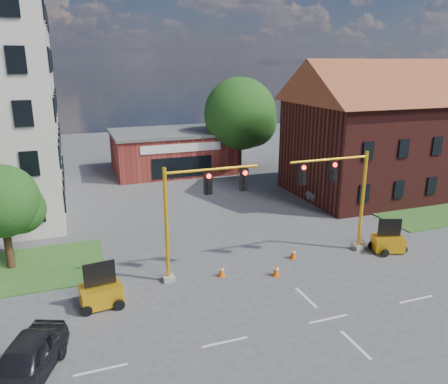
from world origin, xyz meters
The scene contains 16 objects.
ground centered at (0.00, 0.00, 0.00)m, with size 120.00×120.00×0.00m, color #464648.
lane_markings centered at (0.00, -3.00, 0.01)m, with size 60.00×36.00×0.01m, color silver, non-canonical shape.
brick_shop centered at (0.00, 29.98, 2.16)m, with size 12.40×8.40×4.30m.
townhouse_row centered at (18.00, 16.00, 5.93)m, with size 21.00×11.00×11.50m.
tree_large centered at (6.88, 27.08, 5.86)m, with size 7.74×7.37×9.81m.
tree_nw_front centered at (-13.80, 10.58, 3.80)m, with size 4.19×3.99×5.97m.
signal_mast_west centered at (-4.36, 6.00, 3.92)m, with size 5.30×0.60×6.20m.
signal_mast_east centered at (4.36, 6.00, 3.92)m, with size 5.30×0.60×6.20m.
trailer_west centered at (-9.55, 4.67, 0.67)m, with size 2.03×1.48×2.15m.
trailer_east centered at (7.50, 5.13, 0.63)m, with size 2.06×1.69×2.02m.
cone_a centered at (-3.18, 5.53, 0.34)m, with size 0.40×0.40×0.70m.
cone_b centered at (-0.36, 4.57, 0.34)m, with size 0.40×0.40×0.70m.
cone_c centered at (1.57, 6.20, 0.34)m, with size 0.40×0.40×0.70m.
cone_d centered at (6.35, 6.01, 0.34)m, with size 0.40×0.40×0.70m.
pickup_white centered at (10.33, 15.09, 0.68)m, with size 2.25×4.88×1.36m, color silver.
sedan_dark centered at (-12.56, 0.38, 0.77)m, with size 1.82×4.53×1.54m, color black.
Camera 1 is at (-10.36, -14.64, 11.16)m, focal length 35.00 mm.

